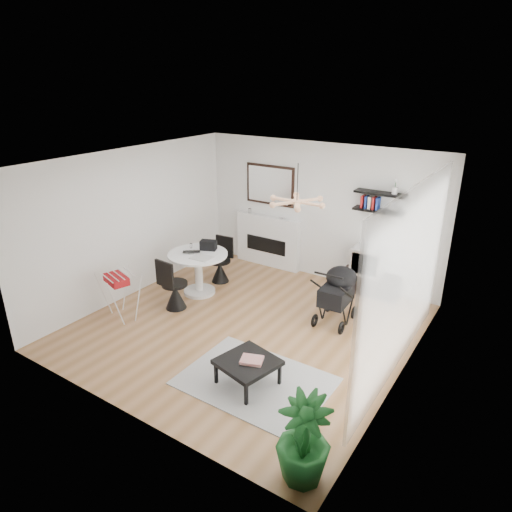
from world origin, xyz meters
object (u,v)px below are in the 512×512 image
Objects in this scene: fireplace at (268,235)px; dining_table at (198,267)px; crt_tv at (369,261)px; potted_plant at (304,439)px; stroller at (337,296)px; coffee_table at (248,363)px; tv_console at (370,283)px; drying_rack at (121,295)px.

fireplace reaches higher than dining_table.
crt_tv is 4.58m from potted_plant.
stroller is 1.04× the size of potted_plant.
crt_tv is at bearing 33.77° from dining_table.
potted_plant is (1.32, -0.95, 0.17)m from coffee_table.
dining_table is (-0.35, -1.88, -0.15)m from fireplace.
fireplace is 4.15m from coffee_table.
fireplace is 1.92m from dining_table.
stroller is (-0.10, -1.30, 0.24)m from tv_console.
fireplace reaches higher than crt_tv.
potted_plant reaches higher than dining_table.
drying_rack is (-3.12, -3.19, -0.23)m from crt_tv.
dining_table is at bearing -100.49° from fireplace.
fireplace is 2.17× the size of potted_plant.
dining_table is at bearing 88.80° from drying_rack.
tv_console is at bearing 62.74° from drying_rack.
potted_plant is (4.12, -1.27, 0.07)m from drying_rack.
tv_console is (2.34, -0.12, -0.48)m from fireplace.
dining_table is at bearing 142.71° from coffee_table.
coffee_table is at bearing -99.53° from stroller.
fireplace is at bearing 125.58° from potted_plant.
tv_console is 4.51m from drying_rack.
drying_rack is at bearing 173.34° from coffee_table.
crt_tv is at bearing -176.73° from tv_console.
potted_plant is (1.00, -4.47, -0.15)m from crt_tv.
stroller is at bearing 108.24° from potted_plant.
crt_tv is at bearing 85.49° from stroller.
stroller is at bearing -92.02° from crt_tv.
drying_rack is at bearing -134.32° from crt_tv.
potted_plant is (3.28, -4.59, -0.19)m from fireplace.
fireplace is at bearing 118.31° from coffee_table.
coffee_table is at bearing 10.90° from drying_rack.
crt_tv reaches higher than drying_rack.
tv_console reaches higher than coffee_table.
crt_tv reaches higher than coffee_table.
fireplace is at bearing 93.41° from drying_rack.
dining_table is (-2.63, -1.76, -0.12)m from crt_tv.
dining_table is 1.31× the size of coffee_table.
drying_rack is at bearing 162.84° from potted_plant.
fireplace reaches higher than tv_console.
crt_tv is (2.28, -0.12, -0.03)m from fireplace.
crt_tv is 0.71× the size of drying_rack.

